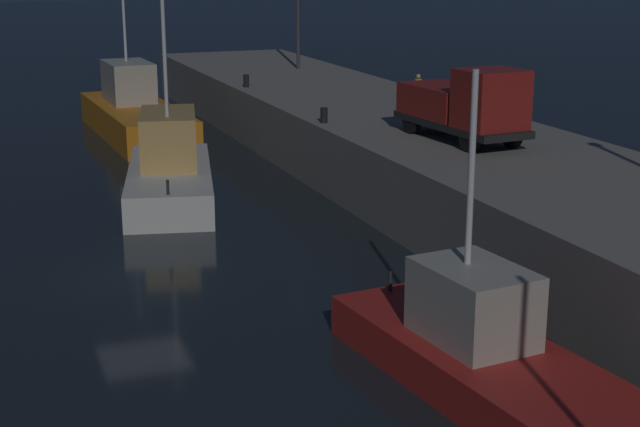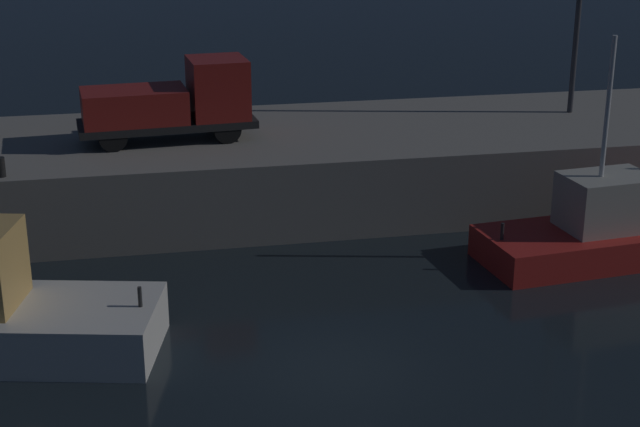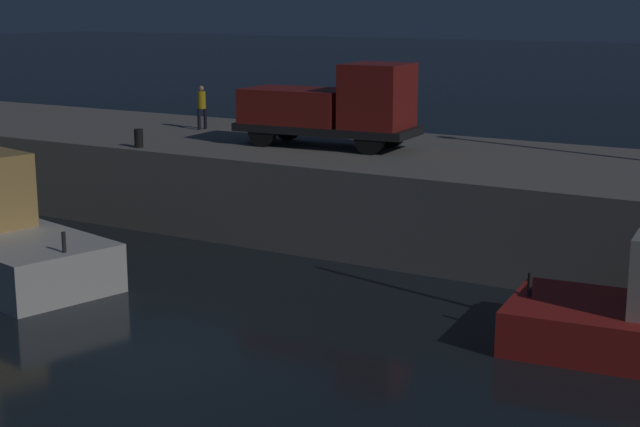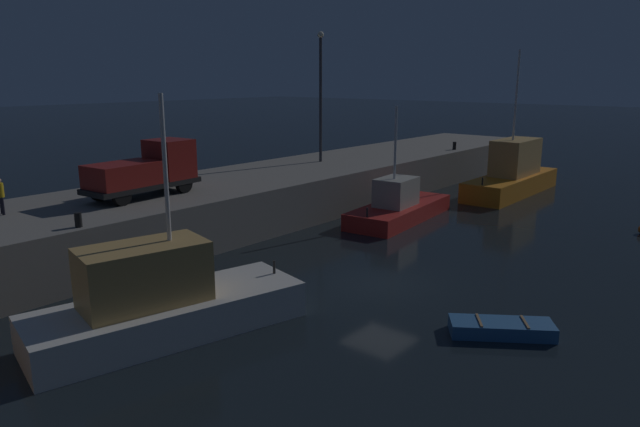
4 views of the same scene
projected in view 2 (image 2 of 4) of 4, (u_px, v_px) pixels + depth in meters
name	position (u px, v px, depth m)	size (l,w,h in m)	color
ground_plane	(335.00, 371.00, 22.49)	(320.00, 320.00, 0.00)	black
pier_quay	(260.00, 168.00, 33.52)	(71.32, 8.20, 2.56)	gray
fishing_boat_blue	(615.00, 231.00, 29.03)	(8.73, 3.74, 6.66)	red
utility_truck	(174.00, 102.00, 31.76)	(5.89, 2.48, 2.65)	black
bollard_west	(0.00, 167.00, 28.18)	(0.28, 0.28, 0.58)	black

